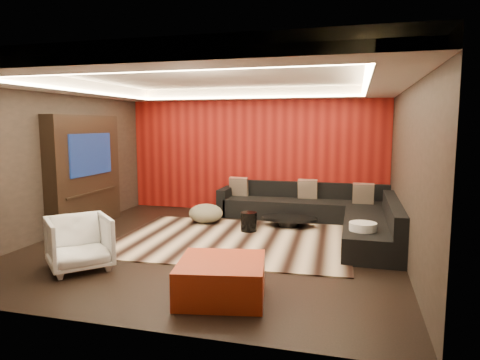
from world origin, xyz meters
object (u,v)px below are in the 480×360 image
(drum_stool, at_px, (249,222))
(sectional_sofa, at_px, (326,214))
(coffee_table, at_px, (289,221))
(orange_ottoman, at_px, (221,279))
(armchair, at_px, (79,243))
(white_side_table, at_px, (362,239))

(drum_stool, bearing_deg, sectional_sofa, 30.32)
(coffee_table, height_order, sectional_sofa, sectional_sofa)
(drum_stool, xyz_separation_m, orange_ottoman, (0.43, -3.06, 0.02))
(orange_ottoman, xyz_separation_m, armchair, (-2.22, 0.42, 0.16))
(coffee_table, relative_size, white_side_table, 2.15)
(drum_stool, height_order, orange_ottoman, orange_ottoman)
(white_side_table, bearing_deg, armchair, -156.38)
(white_side_table, distance_m, sectional_sofa, 1.90)
(sectional_sofa, bearing_deg, drum_stool, -149.68)
(orange_ottoman, bearing_deg, coffee_table, 86.24)
(coffee_table, distance_m, orange_ottoman, 3.65)
(drum_stool, height_order, white_side_table, white_side_table)
(sectional_sofa, bearing_deg, armchair, -132.57)
(drum_stool, relative_size, armchair, 0.43)
(coffee_table, bearing_deg, armchair, -127.32)
(drum_stool, xyz_separation_m, sectional_sofa, (1.39, 0.81, 0.06))
(orange_ottoman, distance_m, armchair, 2.26)
(armchair, bearing_deg, orange_ottoman, -57.03)
(white_side_table, distance_m, armchair, 4.19)
(coffee_table, bearing_deg, drum_stool, -139.07)
(white_side_table, bearing_deg, sectional_sofa, 110.59)
(armchair, bearing_deg, sectional_sofa, 1.05)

